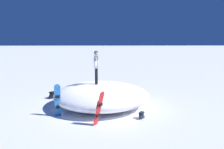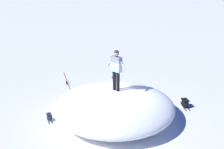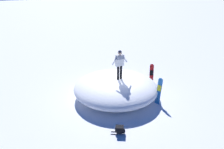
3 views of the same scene
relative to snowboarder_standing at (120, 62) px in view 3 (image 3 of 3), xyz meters
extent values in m
plane|color=white|center=(-0.08, -0.15, -2.31)|extent=(240.00, 240.00, 0.00)
ellipsoid|color=white|center=(-0.25, -0.09, -1.69)|extent=(5.45, 5.48, 1.25)
cylinder|color=black|center=(0.00, 0.10, -0.64)|extent=(0.14, 0.14, 0.85)
cylinder|color=black|center=(0.00, -0.10, -0.64)|extent=(0.14, 0.14, 0.85)
cube|color=#8C939E|center=(0.00, 0.00, 0.10)|extent=(0.23, 0.48, 0.63)
sphere|color=tan|center=(0.00, 0.00, 0.56)|extent=(0.23, 0.23, 0.23)
cylinder|color=#8C939E|center=(0.01, 0.32, 0.16)|extent=(0.10, 0.40, 0.52)
cylinder|color=#8C939E|center=(-0.01, -0.32, 0.16)|extent=(0.10, 0.40, 0.52)
sphere|color=#333842|center=(0.00, 0.00, 0.59)|extent=(0.22, 0.22, 0.22)
cube|color=#2672BF|center=(1.76, 1.53, -1.60)|extent=(0.32, 0.26, 1.43)
cylinder|color=#2672BF|center=(1.73, 1.61, -0.88)|extent=(0.29, 0.12, 0.28)
cube|color=yellow|center=(1.75, 1.54, -1.34)|extent=(0.24, 0.11, 0.34)
cube|color=black|center=(1.74, 1.60, -1.34)|extent=(0.20, 0.13, 0.12)
cube|color=black|center=(1.75, 1.54, -1.85)|extent=(0.20, 0.13, 0.12)
cube|color=red|center=(-0.18, 2.77, -1.62)|extent=(0.48, 0.46, 1.38)
cylinder|color=red|center=(-0.33, 2.89, -0.94)|extent=(0.24, 0.27, 0.27)
cube|color=black|center=(-0.19, 2.78, -1.38)|extent=(0.22, 0.24, 0.33)
cube|color=black|center=(-0.27, 2.84, -1.38)|extent=(0.19, 0.21, 0.12)
cube|color=black|center=(-0.16, 2.76, -1.87)|extent=(0.19, 0.21, 0.12)
ellipsoid|color=#1E2333|center=(-2.11, 1.94, -2.16)|extent=(0.37, 0.42, 0.31)
ellipsoid|color=#2B3144|center=(-2.04, 2.08, -2.20)|extent=(0.20, 0.17, 0.15)
cube|color=#1E2333|center=(-2.11, 1.94, -2.03)|extent=(0.31, 0.35, 0.06)
cylinder|color=#1E2333|center=(-2.26, 1.80, -2.30)|extent=(0.15, 0.23, 0.04)
cylinder|color=#1E2333|center=(-2.15, 1.74, -2.30)|extent=(0.15, 0.23, 0.04)
ellipsoid|color=black|center=(2.76, -1.88, -2.11)|extent=(0.52, 0.54, 0.41)
ellipsoid|color=black|center=(2.88, -1.72, -2.17)|extent=(0.27, 0.24, 0.20)
cube|color=black|center=(2.76, -1.88, -1.93)|extent=(0.44, 0.46, 0.06)
cylinder|color=black|center=(2.54, -2.02, -2.30)|extent=(0.22, 0.27, 0.04)
cylinder|color=black|center=(2.68, -2.13, -2.30)|extent=(0.22, 0.27, 0.04)
camera|label=1|loc=(-0.45, 11.97, 1.28)|focal=36.94mm
camera|label=2|loc=(-8.91, -7.29, 3.83)|focal=47.31mm
camera|label=3|loc=(8.76, -6.14, 3.88)|focal=31.92mm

